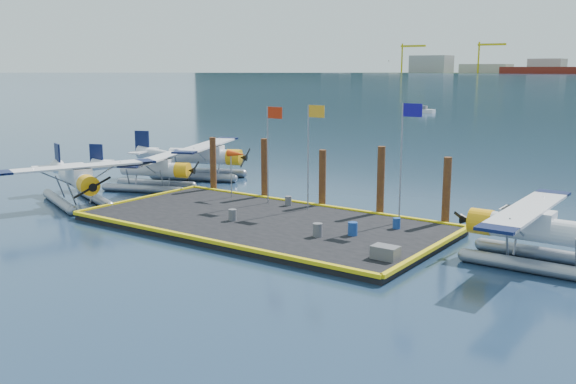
% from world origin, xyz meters
% --- Properties ---
extents(ground, '(4000.00, 4000.00, 0.00)m').
position_xyz_m(ground, '(0.00, 0.00, 0.00)').
color(ground, '#172C45').
rests_on(ground, ground).
extents(dock, '(20.00, 10.00, 0.40)m').
position_xyz_m(dock, '(0.00, 0.00, 0.20)').
color(dock, black).
rests_on(dock, ground).
extents(dock_bumpers, '(20.25, 10.25, 0.18)m').
position_xyz_m(dock_bumpers, '(0.00, 0.00, 0.49)').
color(dock_bumpers, gold).
rests_on(dock_bumpers, dock).
extents(seaplane_a, '(9.15, 9.68, 3.51)m').
position_xyz_m(seaplane_a, '(-13.16, -2.38, 1.53)').
color(seaplane_a, gray).
rests_on(seaplane_a, ground).
extents(seaplane_b, '(8.43, 8.94, 3.23)m').
position_xyz_m(seaplane_b, '(-12.99, 3.99, 1.41)').
color(seaplane_b, gray).
rests_on(seaplane_b, ground).
extents(seaplane_c, '(9.67, 10.23, 3.71)m').
position_xyz_m(seaplane_c, '(-13.51, 9.75, 1.61)').
color(seaplane_c, gray).
rests_on(seaplane_c, ground).
extents(seaplane_d, '(8.90, 9.80, 3.50)m').
position_xyz_m(seaplane_d, '(14.30, 1.36, 1.53)').
color(seaplane_d, gray).
rests_on(seaplane_d, ground).
extents(drum_1, '(0.48, 0.48, 0.68)m').
position_xyz_m(drum_1, '(4.45, -1.24, 0.74)').
color(drum_1, '#515156').
rests_on(drum_1, dock).
extents(drum_2, '(0.48, 0.48, 0.68)m').
position_xyz_m(drum_2, '(5.77, -0.01, 0.74)').
color(drum_2, navy).
rests_on(drum_2, dock).
extents(drum_3, '(0.45, 0.45, 0.64)m').
position_xyz_m(drum_3, '(-1.25, -1.10, 0.72)').
color(drum_3, '#515156').
rests_on(drum_3, dock).
extents(drum_4, '(0.41, 0.41, 0.57)m').
position_xyz_m(drum_4, '(6.96, 2.54, 0.69)').
color(drum_4, navy).
rests_on(drum_4, dock).
extents(drum_5, '(0.41, 0.41, 0.58)m').
position_xyz_m(drum_5, '(-1.01, 3.89, 0.69)').
color(drum_5, '#515156').
rests_on(drum_5, dock).
extents(crate, '(1.17, 0.78, 0.59)m').
position_xyz_m(crate, '(8.97, -2.69, 0.69)').
color(crate, '#515156').
rests_on(crate, dock).
extents(flagpole_red, '(1.14, 0.08, 6.00)m').
position_xyz_m(flagpole_red, '(-2.29, 3.80, 4.40)').
color(flagpole_red, gray).
rests_on(flagpole_red, dock).
extents(flagpole_yellow, '(1.14, 0.08, 6.20)m').
position_xyz_m(flagpole_yellow, '(0.70, 3.80, 4.51)').
color(flagpole_yellow, gray).
rests_on(flagpole_yellow, dock).
extents(flagpole_blue, '(1.14, 0.08, 6.50)m').
position_xyz_m(flagpole_blue, '(6.70, 3.80, 4.69)').
color(flagpole_blue, gray).
rests_on(flagpole_blue, dock).
extents(windsock, '(1.40, 0.44, 3.12)m').
position_xyz_m(windsock, '(-5.03, 3.80, 3.23)').
color(windsock, gray).
rests_on(windsock, dock).
extents(piling_0, '(0.44, 0.44, 4.00)m').
position_xyz_m(piling_0, '(-8.50, 5.40, 2.00)').
color(piling_0, '#401D12').
rests_on(piling_0, ground).
extents(piling_1, '(0.44, 0.44, 4.20)m').
position_xyz_m(piling_1, '(-4.00, 5.40, 2.10)').
color(piling_1, '#401D12').
rests_on(piling_1, ground).
extents(piling_2, '(0.44, 0.44, 3.80)m').
position_xyz_m(piling_2, '(0.50, 5.40, 1.90)').
color(piling_2, '#401D12').
rests_on(piling_2, ground).
extents(piling_3, '(0.44, 0.44, 4.30)m').
position_xyz_m(piling_3, '(4.50, 5.40, 2.15)').
color(piling_3, '#401D12').
rests_on(piling_3, ground).
extents(piling_4, '(0.44, 0.44, 4.00)m').
position_xyz_m(piling_4, '(8.50, 5.40, 2.00)').
color(piling_4, '#401D12').
rests_on(piling_4, ground).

